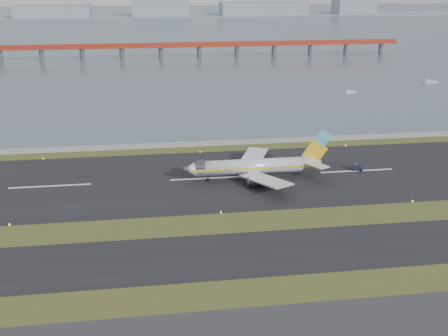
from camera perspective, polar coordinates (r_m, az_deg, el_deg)
The scene contains 11 objects.
ground at distance 117.93m, azimuth 0.19°, elevation -6.08°, with size 1000.00×1000.00×0.00m, color #344418.
taxiway_strip at distance 107.31m, azimuth 1.14°, elevation -8.76°, with size 1000.00×18.00×0.10m, color black.
runway_strip at distance 145.37m, azimuth -1.54°, elevation -1.06°, with size 1000.00×45.00×0.10m, color black.
seawall at distance 173.54m, azimuth -2.71°, elevation 2.47°, with size 1000.00×2.50×1.00m, color gray.
bay_water at distance 567.95m, azimuth -6.82°, elevation 13.97°, with size 1400.00×800.00×1.30m, color #465465.
red_pier at distance 359.86m, azimuth -2.54°, elevation 12.29°, with size 260.00×5.00×10.20m.
far_shoreline at distance 727.44m, azimuth -6.13°, elevation 15.59°, with size 1400.00×80.00×60.50m.
airliner at distance 144.25m, azimuth 3.28°, elevation 0.19°, with size 38.52×32.89×12.80m.
pushback_tug at distance 155.15m, azimuth 13.32°, elevation 0.08°, with size 3.43×2.64×1.94m.
workboat_near at distance 257.29m, azimuth 12.64°, elevation 7.55°, with size 6.47×4.32×1.51m.
workboat_far at distance 292.14m, azimuth 20.19°, elevation 8.21°, with size 7.76×3.36×1.82m.
Camera 1 is at (-15.64, -105.50, 50.33)m, focal length 45.00 mm.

